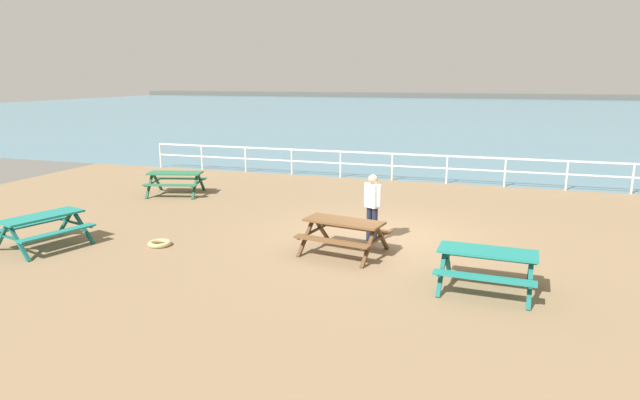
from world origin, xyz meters
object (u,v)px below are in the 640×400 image
at_px(picnic_table_mid_centre, 487,260).
at_px(picnic_table_near_left, 344,228).
at_px(picnic_table_far_left, 43,223).
at_px(visitor, 372,203).
at_px(picnic_table_near_right, 175,178).

bearing_deg(picnic_table_mid_centre, picnic_table_near_left, 161.23).
bearing_deg(picnic_table_far_left, picnic_table_mid_centre, -70.94).
relative_size(picnic_table_near_left, picnic_table_mid_centre, 1.08).
height_order(picnic_table_near_left, visitor, visitor).
bearing_deg(picnic_table_near_left, picnic_table_far_left, -155.67).
height_order(picnic_table_near_right, picnic_table_mid_centre, same).
distance_m(picnic_table_near_left, picnic_table_mid_centre, 3.40).
bearing_deg(picnic_table_mid_centre, picnic_table_far_left, -174.16).
relative_size(picnic_table_near_left, picnic_table_near_right, 0.96).
relative_size(picnic_table_mid_centre, visitor, 1.14).
xyz_separation_m(picnic_table_near_left, picnic_table_near_right, (-7.17, 4.39, 0.00)).
bearing_deg(picnic_table_near_right, picnic_table_mid_centre, -43.26).
xyz_separation_m(picnic_table_far_left, visitor, (7.33, 2.85, 0.36)).
height_order(picnic_table_mid_centre, visitor, visitor).
height_order(picnic_table_near_left, picnic_table_near_right, same).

